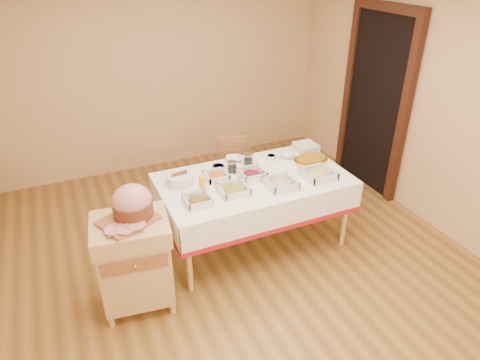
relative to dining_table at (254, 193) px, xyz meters
name	(u,v)px	position (x,y,z in m)	size (l,w,h in m)	color
room_shell	(238,144)	(-0.30, -0.30, 0.70)	(5.00, 5.00, 5.00)	brown
doorway	(376,99)	(1.90, 0.60, 0.51)	(0.09, 1.10, 2.20)	black
dining_table	(254,193)	(0.00, 0.00, 0.00)	(1.82, 1.02, 0.76)	tan
butcher_cart	(134,259)	(-1.27, -0.39, -0.12)	(0.66, 0.57, 0.85)	tan
dining_chair	(234,174)	(0.10, 0.72, -0.16)	(0.44, 0.43, 0.84)	#9B5D32
ham_on_board	(132,205)	(-1.22, -0.35, 0.37)	(0.44, 0.42, 0.29)	#9B5D32
serving_dish_a	(198,200)	(-0.65, -0.21, 0.19)	(0.23, 0.22, 0.10)	silver
serving_dish_b	(233,190)	(-0.29, -0.18, 0.19)	(0.25, 0.25, 0.10)	silver
serving_dish_c	(281,184)	(0.15, -0.25, 0.20)	(0.26, 0.26, 0.11)	silver
serving_dish_d	(318,174)	(0.58, -0.24, 0.20)	(0.29, 0.29, 0.11)	silver
serving_dish_e	(216,176)	(-0.34, 0.13, 0.19)	(0.22, 0.21, 0.10)	silver
serving_dish_f	(252,174)	(-0.01, 0.02, 0.20)	(0.25, 0.24, 0.11)	silver
small_bowl_left	(182,174)	(-0.62, 0.31, 0.19)	(0.13, 0.13, 0.06)	silver
small_bowl_mid	(218,168)	(-0.25, 0.29, 0.19)	(0.12, 0.12, 0.05)	navy
small_bowl_right	(271,157)	(0.34, 0.29, 0.19)	(0.10, 0.10, 0.05)	silver
bowl_white_imported	(234,159)	(-0.03, 0.43, 0.18)	(0.17, 0.17, 0.04)	silver
bowl_small_imported	(287,155)	(0.52, 0.27, 0.19)	(0.16, 0.16, 0.05)	silver
preserve_jar_left	(232,167)	(-0.14, 0.20, 0.21)	(0.09, 0.09, 0.12)	silver
preserve_jar_right	(248,160)	(0.07, 0.28, 0.22)	(0.10, 0.10, 0.12)	silver
mustard_bottle	(202,183)	(-0.54, -0.03, 0.24)	(0.06, 0.06, 0.19)	yellow
bread_basket	(180,179)	(-0.68, 0.19, 0.21)	(0.25, 0.25, 0.11)	silver
plate_stack	(306,147)	(0.79, 0.33, 0.20)	(0.22, 0.22, 0.08)	silver
brass_platter	(311,160)	(0.70, 0.08, 0.18)	(0.38, 0.27, 0.05)	gold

